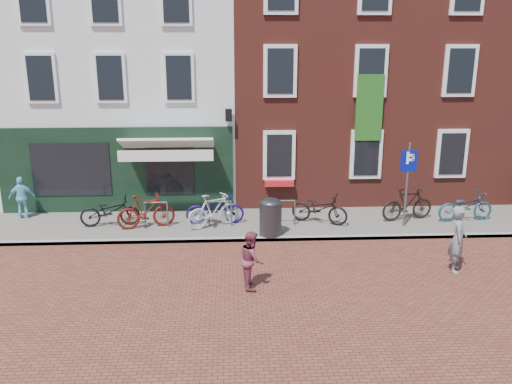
{
  "coord_description": "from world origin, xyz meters",
  "views": [
    {
      "loc": [
        -1.15,
        -14.52,
        5.53
      ],
      "look_at": [
        -0.43,
        0.2,
        1.47
      ],
      "focal_mm": 36.77,
      "sensor_mm": 36.0,
      "label": 1
    }
  ],
  "objects_px": {
    "bicycle_1": "(146,211)",
    "litter_bin": "(271,215)",
    "bicycle_2": "(215,209)",
    "bicycle_0": "(110,211)",
    "bicycle_4": "(319,208)",
    "boy": "(252,260)",
    "bicycle_5": "(407,204)",
    "bicycle_6": "(465,206)",
    "cafe_person": "(22,198)",
    "bicycle_3": "(214,210)",
    "parking_sign": "(408,173)",
    "woman": "(458,239)"
  },
  "relations": [
    {
      "from": "litter_bin",
      "to": "parking_sign",
      "type": "xyz_separation_m",
      "value": [
        4.28,
        0.62,
        1.09
      ]
    },
    {
      "from": "woman",
      "to": "bicycle_0",
      "type": "xyz_separation_m",
      "value": [
        -9.54,
        3.72,
        -0.28
      ]
    },
    {
      "from": "woman",
      "to": "boy",
      "type": "xyz_separation_m",
      "value": [
        -5.26,
        -0.68,
        -0.16
      ]
    },
    {
      "from": "bicycle_1",
      "to": "litter_bin",
      "type": "bearing_deg",
      "value": -117.32
    },
    {
      "from": "boy",
      "to": "cafe_person",
      "type": "bearing_deg",
      "value": 49.99
    },
    {
      "from": "bicycle_6",
      "to": "bicycle_3",
      "type": "bearing_deg",
      "value": 85.76
    },
    {
      "from": "bicycle_0",
      "to": "boy",
      "type": "bearing_deg",
      "value": -142.35
    },
    {
      "from": "bicycle_6",
      "to": "woman",
      "type": "bearing_deg",
      "value": 147.39
    },
    {
      "from": "woman",
      "to": "bicycle_2",
      "type": "height_order",
      "value": "woman"
    },
    {
      "from": "parking_sign",
      "to": "bicycle_3",
      "type": "distance_m",
      "value": 6.11
    },
    {
      "from": "bicycle_0",
      "to": "bicycle_4",
      "type": "height_order",
      "value": "same"
    },
    {
      "from": "bicycle_1",
      "to": "bicycle_2",
      "type": "distance_m",
      "value": 2.15
    },
    {
      "from": "bicycle_3",
      "to": "bicycle_5",
      "type": "distance_m",
      "value": 6.28
    },
    {
      "from": "woman",
      "to": "litter_bin",
      "type": "bearing_deg",
      "value": 80.41
    },
    {
      "from": "bicycle_5",
      "to": "bicycle_4",
      "type": "bearing_deg",
      "value": 80.76
    },
    {
      "from": "bicycle_5",
      "to": "woman",
      "type": "bearing_deg",
      "value": 167.64
    },
    {
      "from": "bicycle_0",
      "to": "bicycle_4",
      "type": "distance_m",
      "value": 6.63
    },
    {
      "from": "bicycle_0",
      "to": "woman",
      "type": "bearing_deg",
      "value": -117.86
    },
    {
      "from": "bicycle_0",
      "to": "bicycle_1",
      "type": "bearing_deg",
      "value": -108.85
    },
    {
      "from": "parking_sign",
      "to": "bicycle_0",
      "type": "distance_m",
      "value": 9.35
    },
    {
      "from": "bicycle_2",
      "to": "bicycle_4",
      "type": "relative_size",
      "value": 1.0
    },
    {
      "from": "bicycle_0",
      "to": "bicycle_4",
      "type": "xyz_separation_m",
      "value": [
        6.63,
        -0.05,
        0.0
      ]
    },
    {
      "from": "litter_bin",
      "to": "bicycle_1",
      "type": "height_order",
      "value": "litter_bin"
    },
    {
      "from": "cafe_person",
      "to": "bicycle_2",
      "type": "distance_m",
      "value": 6.39
    },
    {
      "from": "cafe_person",
      "to": "bicycle_3",
      "type": "distance_m",
      "value": 6.41
    },
    {
      "from": "parking_sign",
      "to": "cafe_person",
      "type": "height_order",
      "value": "parking_sign"
    },
    {
      "from": "boy",
      "to": "bicycle_0",
      "type": "xyz_separation_m",
      "value": [
        -4.28,
        4.4,
        -0.11
      ]
    },
    {
      "from": "bicycle_2",
      "to": "bicycle_3",
      "type": "xyz_separation_m",
      "value": [
        -0.03,
        -0.32,
        0.05
      ]
    },
    {
      "from": "boy",
      "to": "bicycle_4",
      "type": "bearing_deg",
      "value": -32.24
    },
    {
      "from": "bicycle_2",
      "to": "bicycle_5",
      "type": "height_order",
      "value": "bicycle_5"
    },
    {
      "from": "bicycle_3",
      "to": "bicycle_4",
      "type": "bearing_deg",
      "value": -114.89
    },
    {
      "from": "bicycle_4",
      "to": "parking_sign",
      "type": "bearing_deg",
      "value": -73.53
    },
    {
      "from": "bicycle_4",
      "to": "bicycle_6",
      "type": "bearing_deg",
      "value": -64.22
    },
    {
      "from": "parking_sign",
      "to": "bicycle_4",
      "type": "height_order",
      "value": "parking_sign"
    },
    {
      "from": "litter_bin",
      "to": "bicycle_4",
      "type": "distance_m",
      "value": 1.96
    },
    {
      "from": "boy",
      "to": "bicycle_5",
      "type": "relative_size",
      "value": 0.78
    },
    {
      "from": "litter_bin",
      "to": "bicycle_1",
      "type": "relative_size",
      "value": 0.68
    },
    {
      "from": "boy",
      "to": "bicycle_2",
      "type": "xyz_separation_m",
      "value": [
        -0.99,
        4.46,
        -0.11
      ]
    },
    {
      "from": "woman",
      "to": "bicycle_1",
      "type": "xyz_separation_m",
      "value": [
        -8.37,
        3.46,
        -0.22
      ]
    },
    {
      "from": "cafe_person",
      "to": "woman",
      "type": "bearing_deg",
      "value": 149.11
    },
    {
      "from": "cafe_person",
      "to": "bicycle_0",
      "type": "distance_m",
      "value": 3.18
    },
    {
      "from": "woman",
      "to": "bicycle_5",
      "type": "bearing_deg",
      "value": 20.48
    },
    {
      "from": "bicycle_3",
      "to": "bicycle_5",
      "type": "bearing_deg",
      "value": -115.12
    },
    {
      "from": "litter_bin",
      "to": "cafe_person",
      "type": "relative_size",
      "value": 0.87
    },
    {
      "from": "bicycle_0",
      "to": "bicycle_2",
      "type": "relative_size",
      "value": 1.0
    },
    {
      "from": "boy",
      "to": "parking_sign",
      "type": "bearing_deg",
      "value": -55.61
    },
    {
      "from": "bicycle_1",
      "to": "bicycle_5",
      "type": "height_order",
      "value": "same"
    },
    {
      "from": "bicycle_4",
      "to": "bicycle_1",
      "type": "bearing_deg",
      "value": 117.86
    },
    {
      "from": "cafe_person",
      "to": "bicycle_3",
      "type": "relative_size",
      "value": 0.78
    },
    {
      "from": "bicycle_1",
      "to": "bicycle_6",
      "type": "height_order",
      "value": "bicycle_1"
    }
  ]
}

